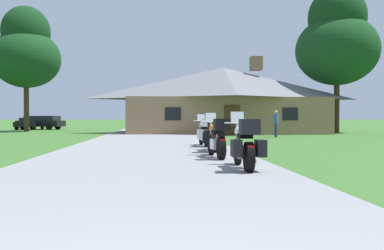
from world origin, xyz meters
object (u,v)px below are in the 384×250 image
bystander_blue_shirt_near_lodge (276,122)px  parked_black_suv_far_left (41,122)px  tree_left_far (26,51)px  motorcycle_orange_second_in_row (217,138)px  motorcycle_silver_farthest_in_row (205,133)px  parked_black_sedan_far_left (30,123)px  tree_right_of_lodge (337,41)px  motorcycle_yellow_third_in_row (213,135)px  motorcycle_white_nearest_to_camera (245,145)px

bystander_blue_shirt_near_lodge → parked_black_suv_far_left: bystander_blue_shirt_near_lodge is taller
tree_left_far → parked_black_suv_far_left: 8.86m
motorcycle_orange_second_in_row → motorcycle_silver_farthest_in_row: 4.89m
parked_black_suv_far_left → motorcycle_orange_second_in_row: bearing=-141.3°
parked_black_sedan_far_left → tree_right_of_lodge: bearing=-19.0°
parked_black_suv_far_left → parked_black_sedan_far_left: parked_black_suv_far_left is taller
bystander_blue_shirt_near_lodge → tree_left_far: 23.14m
motorcycle_orange_second_in_row → parked_black_sedan_far_left: motorcycle_orange_second_in_row is taller
motorcycle_orange_second_in_row → bystander_blue_shirt_near_lodge: size_ratio=1.25×
motorcycle_silver_farthest_in_row → parked_black_sedan_far_left: motorcycle_silver_farthest_in_row is taller
motorcycle_yellow_third_in_row → parked_black_suv_far_left: (-13.73, 29.88, 0.17)m
motorcycle_silver_farthest_in_row → motorcycle_yellow_third_in_row: bearing=-93.8°
motorcycle_orange_second_in_row → motorcycle_yellow_third_in_row: bearing=81.8°
motorcycle_white_nearest_to_camera → motorcycle_silver_farthest_in_row: size_ratio=1.00×
parked_black_sedan_far_left → motorcycle_yellow_third_in_row: bearing=-61.1°
motorcycle_orange_second_in_row → tree_right_of_lodge: tree_right_of_lodge is taller
motorcycle_yellow_third_in_row → tree_left_far: tree_left_far is taller
motorcycle_orange_second_in_row → tree_left_far: tree_left_far is taller
tree_left_far → tree_right_of_lodge: 26.30m
motorcycle_yellow_third_in_row → tree_right_of_lodge: (12.62, 19.14, 6.86)m
motorcycle_orange_second_in_row → parked_black_suv_far_left: bearing=109.0°
motorcycle_white_nearest_to_camera → motorcycle_orange_second_in_row: size_ratio=1.00×
parked_black_suv_far_left → bystander_blue_shirt_near_lodge: bearing=-118.2°
motorcycle_yellow_third_in_row → parked_black_sedan_far_left: size_ratio=0.49×
motorcycle_yellow_third_in_row → tree_right_of_lodge: size_ratio=0.18×
motorcycle_white_nearest_to_camera → motorcycle_orange_second_in_row: same height
motorcycle_yellow_third_in_row → parked_black_sedan_far_left: motorcycle_yellow_third_in_row is taller
parked_black_suv_far_left → parked_black_sedan_far_left: 1.14m
motorcycle_white_nearest_to_camera → motorcycle_yellow_third_in_row: (-0.06, 5.09, 0.00)m
motorcycle_yellow_third_in_row → bystander_blue_shirt_near_lodge: bystander_blue_shirt_near_lodge is taller
motorcycle_white_nearest_to_camera → parked_black_suv_far_left: bearing=112.7°
parked_black_suv_far_left → parked_black_sedan_far_left: (-1.13, 0.08, -0.13)m
tree_left_far → tree_right_of_lodge: size_ratio=0.92×
motorcycle_silver_farthest_in_row → tree_right_of_lodge: size_ratio=0.18×
motorcycle_silver_farthest_in_row → parked_black_suv_far_left: size_ratio=0.42×
motorcycle_silver_farthest_in_row → bystander_blue_shirt_near_lodge: bearing=55.2°
motorcycle_white_nearest_to_camera → motorcycle_silver_farthest_in_row: (-0.04, 7.69, 0.00)m
motorcycle_yellow_third_in_row → bystander_blue_shirt_near_lodge: size_ratio=1.25×
motorcycle_white_nearest_to_camera → tree_left_far: 32.28m
motorcycle_white_nearest_to_camera → bystander_blue_shirt_near_lodge: (5.34, 16.47, 0.32)m
motorcycle_white_nearest_to_camera → motorcycle_yellow_third_in_row: 5.09m
motorcycle_yellow_third_in_row → parked_black_suv_far_left: parked_black_suv_far_left is taller
motorcycle_yellow_third_in_row → parked_black_suv_far_left: 32.89m
tree_left_far → parked_black_sedan_far_left: 9.14m
parked_black_sedan_far_left → motorcycle_orange_second_in_row: bearing=-63.0°
tree_left_far → tree_right_of_lodge: bearing=-9.8°
tree_right_of_lodge → bystander_blue_shirt_near_lodge: bearing=-132.9°
bystander_blue_shirt_near_lodge → motorcycle_white_nearest_to_camera: bearing=-171.7°
motorcycle_orange_second_in_row → motorcycle_silver_farthest_in_row: size_ratio=1.00×
tree_right_of_lodge → parked_black_sedan_far_left: size_ratio=2.76×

